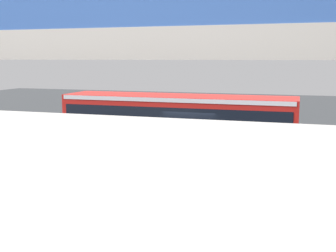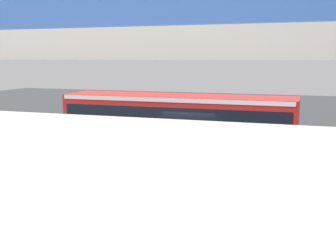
% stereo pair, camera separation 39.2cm
% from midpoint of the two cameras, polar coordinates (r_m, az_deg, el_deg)
% --- Properties ---
extents(ground, '(80.00, 80.00, 0.00)m').
position_cam_midpoint_polar(ground, '(20.62, 3.96, -4.71)').
color(ground, '#2D3033').
extents(city_bus, '(11.54, 2.85, 3.15)m').
position_cam_midpoint_polar(city_bus, '(20.81, 1.87, 0.72)').
color(city_bus, red).
rests_on(city_bus, ground).
extents(pedestrian, '(0.38, 0.38, 1.79)m').
position_cam_midpoint_polar(pedestrian, '(17.65, -7.52, -4.20)').
color(pedestrian, '#2D2D38').
rests_on(pedestrian, ground).
extents(lane_dash_leftmost, '(2.00, 0.20, 0.01)m').
position_cam_midpoint_polar(lane_dash_leftmost, '(22.75, 20.63, -3.96)').
color(lane_dash_leftmost, silver).
rests_on(lane_dash_leftmost, ground).
extents(lane_dash_left, '(2.00, 0.20, 0.01)m').
position_cam_midpoint_polar(lane_dash_left, '(22.93, 10.59, -3.42)').
color(lane_dash_left, silver).
rests_on(lane_dash_left, ground).
extents(lane_dash_centre, '(2.00, 0.20, 0.01)m').
position_cam_midpoint_polar(lane_dash_centre, '(23.78, 1.00, -2.80)').
color(lane_dash_centre, silver).
rests_on(lane_dash_centre, ground).
extents(lane_dash_right, '(2.00, 0.20, 0.01)m').
position_cam_midpoint_polar(lane_dash_right, '(25.25, -7.70, -2.18)').
color(lane_dash_right, silver).
rests_on(lane_dash_right, ground).
extents(pedestrian_overpass, '(31.16, 2.60, 6.54)m').
position_cam_midpoint_polar(pedestrian_overpass, '(8.89, -15.82, 8.26)').
color(pedestrian_overpass, '#B2ADA5').
rests_on(pedestrian_overpass, ground).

